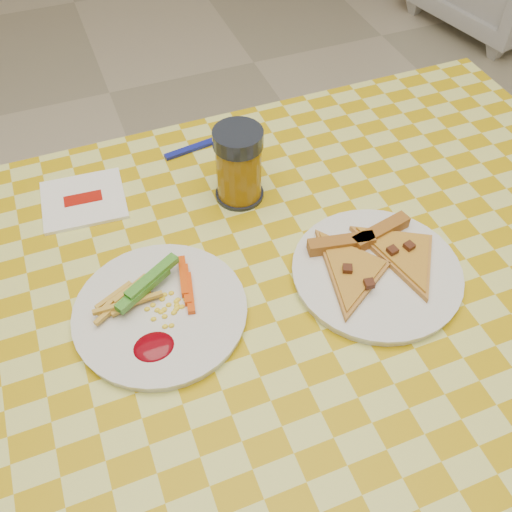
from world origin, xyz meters
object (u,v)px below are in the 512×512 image
object	(u,v)px
table	(266,331)
plate_left	(161,313)
plate_right	(376,273)
drink_glass	(239,166)

from	to	relation	value
table	plate_left	world-z (taller)	plate_left
plate_left	plate_right	world-z (taller)	same
plate_right	table	bearing A→B (deg)	175.15
plate_left	drink_glass	xyz separation A→B (m)	(0.18, 0.19, 0.06)
table	plate_left	bearing A→B (deg)	167.61
plate_left	plate_right	distance (m)	0.31
table	plate_left	xyz separation A→B (m)	(-0.14, 0.03, 0.08)
plate_right	drink_glass	xyz separation A→B (m)	(-0.13, 0.23, 0.06)
plate_left	drink_glass	size ratio (longest dim) A/B	1.81
table	plate_right	xyz separation A→B (m)	(0.17, -0.01, 0.08)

